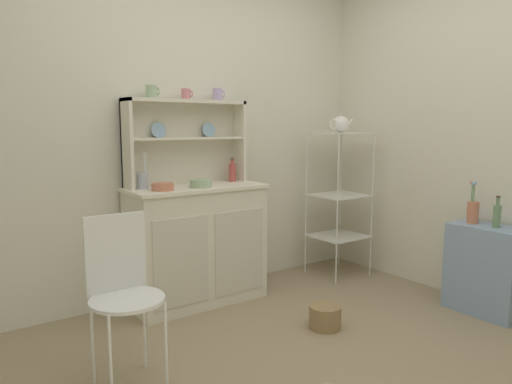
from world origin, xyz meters
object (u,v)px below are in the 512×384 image
at_px(hutch_cabinet, 197,243).
at_px(hutch_shelf_unit, 184,135).
at_px(side_shelf_blue, 486,270).
at_px(bowl_mixing_large, 163,187).
at_px(floor_basket, 325,317).
at_px(flower_vase, 473,209).
at_px(porcelain_teapot, 341,124).
at_px(jam_bottle, 232,172).
at_px(bakers_rack, 339,187).
at_px(utensil_jar, 143,180).
at_px(oil_bottle, 497,215).
at_px(wire_chair, 122,283).
at_px(cup_sage_0, 152,92).

bearing_deg(hutch_cabinet, hutch_shelf_unit, 90.00).
xyz_separation_m(side_shelf_blue, bowl_mixing_large, (-1.80, 1.26, 0.58)).
relative_size(hutch_cabinet, bowl_mixing_large, 6.73).
relative_size(hutch_cabinet, floor_basket, 4.84).
bearing_deg(bowl_mixing_large, floor_basket, -48.15).
height_order(hutch_cabinet, flower_vase, flower_vase).
xyz_separation_m(hutch_shelf_unit, porcelain_teapot, (1.30, -0.30, 0.08)).
distance_m(bowl_mixing_large, jam_bottle, 0.67).
xyz_separation_m(bakers_rack, utensil_jar, (-1.66, 0.21, 0.15)).
xyz_separation_m(bakers_rack, side_shelf_blue, (0.21, -1.20, -0.46)).
distance_m(hutch_shelf_unit, oil_bottle, 2.22).
xyz_separation_m(bowl_mixing_large, utensil_jar, (-0.08, 0.15, 0.04)).
xyz_separation_m(bowl_mixing_large, flower_vase, (1.80, -1.14, -0.17)).
height_order(jam_bottle, utensil_jar, utensil_jar).
height_order(side_shelf_blue, bowl_mixing_large, bowl_mixing_large).
bearing_deg(floor_basket, bowl_mixing_large, 131.85).
bearing_deg(oil_bottle, hutch_cabinet, 137.61).
height_order(side_shelf_blue, wire_chair, wire_chair).
bearing_deg(bowl_mixing_large, wire_chair, -127.71).
relative_size(side_shelf_blue, utensil_jar, 2.47).
xyz_separation_m(side_shelf_blue, oil_bottle, (-0.00, -0.05, 0.39)).
xyz_separation_m(cup_sage_0, oil_bottle, (1.78, -1.50, -0.82)).
height_order(cup_sage_0, bowl_mixing_large, cup_sage_0).
bearing_deg(bowl_mixing_large, oil_bottle, -36.00).
xyz_separation_m(hutch_shelf_unit, jam_bottle, (0.36, -0.08, -0.29)).
relative_size(utensil_jar, porcelain_teapot, 1.08).
bearing_deg(bowl_mixing_large, porcelain_teapot, -2.19).
bearing_deg(jam_bottle, cup_sage_0, 176.71).
xyz_separation_m(cup_sage_0, jam_bottle, (0.63, -0.04, -0.58)).
xyz_separation_m(hutch_cabinet, hutch_shelf_unit, (0.00, 0.16, 0.78)).
relative_size(porcelain_teapot, oil_bottle, 1.07).
distance_m(side_shelf_blue, utensil_jar, 2.43).
height_order(cup_sage_0, utensil_jar, cup_sage_0).
height_order(bowl_mixing_large, flower_vase, flower_vase).
xyz_separation_m(bakers_rack, jam_bottle, (-0.94, 0.22, 0.17)).
relative_size(bakers_rack, cup_sage_0, 13.46).
bearing_deg(floor_basket, flower_vase, -17.05).
height_order(wire_chair, bowl_mixing_large, bowl_mixing_large).
xyz_separation_m(utensil_jar, oil_bottle, (1.88, -1.46, -0.22)).
bearing_deg(flower_vase, wire_chair, 169.35).
bearing_deg(utensil_jar, bowl_mixing_large, -63.22).
bearing_deg(flower_vase, bakers_rack, 101.09).
height_order(hutch_shelf_unit, bowl_mixing_large, hutch_shelf_unit).
relative_size(bowl_mixing_large, oil_bottle, 0.69).
xyz_separation_m(utensil_jar, porcelain_teapot, (1.66, -0.21, 0.38)).
relative_size(bakers_rack, porcelain_teapot, 5.36).
xyz_separation_m(cup_sage_0, porcelain_teapot, (1.56, -0.26, -0.22)).
bearing_deg(wire_chair, jam_bottle, 52.72).
xyz_separation_m(bakers_rack, flower_vase, (0.21, -1.08, -0.06)).
distance_m(porcelain_teapot, flower_vase, 1.25).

